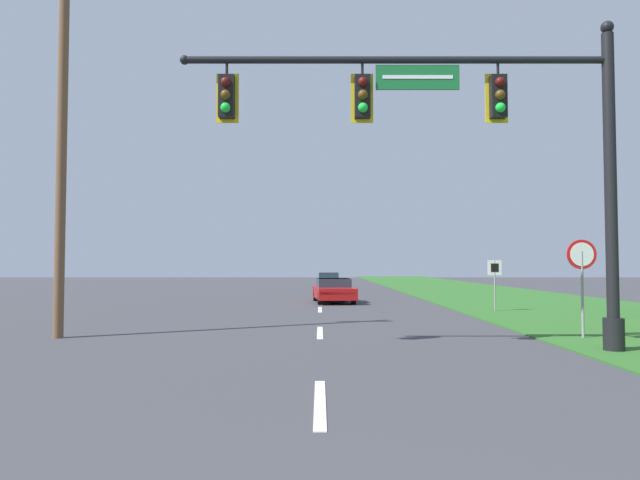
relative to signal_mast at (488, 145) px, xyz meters
name	(u,v)px	position (x,y,z in m)	size (l,w,h in m)	color
grass_verge_right	(508,298)	(6.79, 19.50, -4.53)	(10.00, 110.00, 0.04)	#2D6626
road_center_line	(320,310)	(-3.71, 11.50, -4.54)	(0.16, 34.80, 0.01)	silver
signal_mast	(488,145)	(0.00, 0.00, 0.00)	(9.74, 0.47, 7.29)	black
car_ahead	(334,290)	(-3.03, 16.03, -3.95)	(2.17, 4.37, 1.19)	black
far_car	(329,280)	(-3.00, 34.46, -3.95)	(1.82, 4.21, 1.19)	black
stop_sign	(582,266)	(3.02, 2.16, -2.69)	(0.76, 0.07, 2.50)	gray
route_sign_post	(495,274)	(3.33, 10.49, -3.02)	(0.55, 0.06, 2.03)	gray
utility_pole_near	(62,124)	(-10.50, 2.38, 1.04)	(1.80, 0.26, 10.86)	brown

